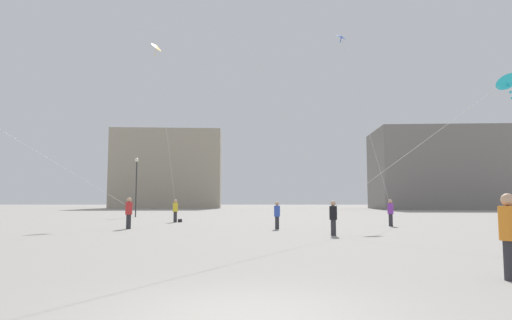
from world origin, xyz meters
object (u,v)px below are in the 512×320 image
(person_in_black, at_px, (333,216))
(lamppost_east, at_px, (136,178))
(person_in_red, at_px, (129,212))
(person_in_orange, at_px, (509,232))
(person_in_blue, at_px, (277,214))
(handbag_beside_flyer, at_px, (180,221))
(kite_cyan_diamond, at_px, (504,83))
(person_in_purple, at_px, (391,212))
(kite_cobalt_diamond, at_px, (342,38))
(person_in_yellow, at_px, (175,210))
(building_centre_hall, at_px, (446,169))
(kite_amber_diamond, at_px, (157,48))
(building_left_hall, at_px, (169,170))

(person_in_black, bearing_deg, lamppost_east, 2.41)
(person_in_red, bearing_deg, person_in_orange, 146.06)
(person_in_orange, bearing_deg, person_in_blue, 5.83)
(person_in_black, bearing_deg, handbag_beside_flyer, 4.64)
(kite_cyan_diamond, distance_m, handbag_beside_flyer, 23.89)
(person_in_orange, distance_m, person_in_purple, 19.69)
(kite_cobalt_diamond, distance_m, kite_cyan_diamond, 22.91)
(person_in_yellow, relative_size, person_in_purple, 1.01)
(person_in_yellow, relative_size, lamppost_east, 0.30)
(lamppost_east, bearing_deg, person_in_black, -55.08)
(person_in_black, relative_size, person_in_purple, 0.96)
(person_in_black, relative_size, building_centre_hall, 0.06)
(kite_cyan_diamond, xyz_separation_m, lamppost_east, (-21.86, 26.88, -2.43))
(kite_cyan_diamond, bearing_deg, person_in_red, 152.26)
(person_in_yellow, relative_size, person_in_orange, 0.94)
(person_in_red, height_order, kite_amber_diamond, kite_amber_diamond)
(building_left_hall, distance_m, lamppost_east, 49.66)
(lamppost_east, bearing_deg, person_in_orange, -62.89)
(person_in_black, relative_size, lamppost_east, 0.28)
(person_in_black, bearing_deg, kite_amber_diamond, 4.68)
(person_in_red, relative_size, kite_cobalt_diamond, 0.12)
(kite_cyan_diamond, xyz_separation_m, building_centre_hall, (25.23, 65.76, 1.07))
(person_in_yellow, bearing_deg, lamppost_east, 58.61)
(person_in_purple, xyz_separation_m, person_in_red, (-16.21, -2.83, 0.06))
(building_centre_hall, relative_size, handbag_beside_flyer, 84.09)
(person_in_black, height_order, person_in_red, person_in_red)
(person_in_yellow, relative_size, kite_amber_diamond, 0.12)
(person_in_purple, xyz_separation_m, lamppost_east, (-20.76, 14.95, 2.89))
(person_in_yellow, height_order, kite_cyan_diamond, kite_cyan_diamond)
(person_in_purple, height_order, person_in_red, person_in_red)
(person_in_yellow, xyz_separation_m, handbag_beside_flyer, (0.35, 0.10, -0.83))
(building_left_hall, bearing_deg, handbag_beside_flyer, -77.48)
(person_in_purple, bearing_deg, kite_cobalt_diamond, -104.31)
(person_in_black, xyz_separation_m, person_in_blue, (-2.50, 4.76, -0.03))
(person_in_black, relative_size, person_in_blue, 1.04)
(person_in_orange, height_order, person_in_black, person_in_orange)
(building_centre_hall, bearing_deg, person_in_yellow, -130.15)
(person_in_purple, relative_size, handbag_beside_flyer, 5.39)
(handbag_beside_flyer, bearing_deg, kite_amber_diamond, 127.31)
(person_in_red, xyz_separation_m, building_left_hall, (-11.47, 66.78, 6.97))
(kite_amber_diamond, bearing_deg, person_in_black, -52.82)
(kite_cobalt_diamond, relative_size, kite_cyan_diamond, 2.26)
(kite_cyan_diamond, xyz_separation_m, handbag_beside_flyer, (-15.68, 16.95, -6.15))
(building_centre_hall, xyz_separation_m, lamppost_east, (-47.09, -38.87, -3.51))
(person_in_red, xyz_separation_m, kite_amber_diamond, (-1.35, 11.75, 14.01))
(person_in_red, bearing_deg, building_centre_hall, -109.01)
(person_in_black, xyz_separation_m, person_in_red, (-11.23, 4.83, 0.10))
(person_in_orange, bearing_deg, kite_cobalt_diamond, -12.57)
(person_in_yellow, distance_m, kite_cobalt_diamond, 20.51)
(person_in_orange, distance_m, kite_cyan_diamond, 10.10)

